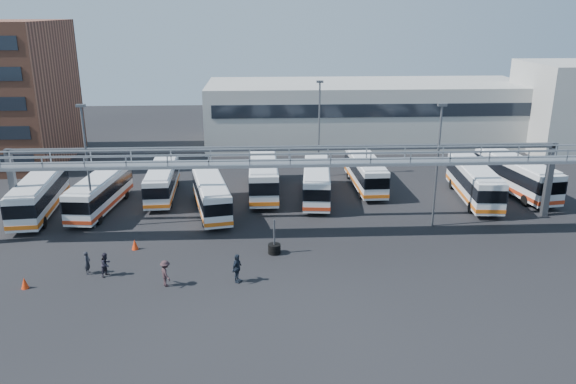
{
  "coord_description": "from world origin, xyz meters",
  "views": [
    {
      "loc": [
        -2.16,
        -35.89,
        17.2
      ],
      "look_at": [
        -0.08,
        6.0,
        3.48
      ],
      "focal_mm": 35.0,
      "sensor_mm": 36.0,
      "label": 1
    }
  ],
  "objects_px": {
    "light_pole_back": "(319,124)",
    "bus_6": "(365,171)",
    "pedestrian_b": "(106,264)",
    "pedestrian_c": "(166,273)",
    "cone_left": "(25,283)",
    "bus_2": "(162,180)",
    "light_pole_mid": "(438,159)",
    "bus_9": "(516,174)",
    "bus_3": "(211,194)",
    "cone_right": "(135,244)",
    "bus_1": "(100,192)",
    "tire_stack": "(274,248)",
    "pedestrian_d": "(237,268)",
    "bus_4": "(263,174)",
    "light_pole_left": "(87,161)",
    "pedestrian_a": "(87,263)",
    "bus_0": "(39,194)",
    "bus_8": "(474,181)",
    "bus_5": "(317,181)"
  },
  "relations": [
    {
      "from": "pedestrian_c",
      "to": "tire_stack",
      "type": "distance_m",
      "value": 8.61
    },
    {
      "from": "bus_2",
      "to": "light_pole_back",
      "type": "bearing_deg",
      "value": 19.27
    },
    {
      "from": "bus_5",
      "to": "bus_9",
      "type": "bearing_deg",
      "value": 7.83
    },
    {
      "from": "pedestrian_d",
      "to": "tire_stack",
      "type": "bearing_deg",
      "value": -6.33
    },
    {
      "from": "pedestrian_a",
      "to": "pedestrian_d",
      "type": "relative_size",
      "value": 0.82
    },
    {
      "from": "bus_3",
      "to": "bus_6",
      "type": "height_order",
      "value": "bus_6"
    },
    {
      "from": "bus_3",
      "to": "bus_4",
      "type": "distance_m",
      "value": 6.98
    },
    {
      "from": "light_pole_mid",
      "to": "bus_9",
      "type": "height_order",
      "value": "light_pole_mid"
    },
    {
      "from": "pedestrian_a",
      "to": "pedestrian_d",
      "type": "bearing_deg",
      "value": -96.27
    },
    {
      "from": "light_pole_left",
      "to": "bus_4",
      "type": "bearing_deg",
      "value": 30.76
    },
    {
      "from": "light_pole_left",
      "to": "pedestrian_a",
      "type": "xyz_separation_m",
      "value": [
        1.94,
        -8.57,
        -4.92
      ]
    },
    {
      "from": "bus_6",
      "to": "tire_stack",
      "type": "relative_size",
      "value": 3.96
    },
    {
      "from": "light_pole_back",
      "to": "cone_right",
      "type": "height_order",
      "value": "light_pole_back"
    },
    {
      "from": "light_pole_mid",
      "to": "bus_5",
      "type": "height_order",
      "value": "light_pole_mid"
    },
    {
      "from": "bus_0",
      "to": "pedestrian_d",
      "type": "xyz_separation_m",
      "value": [
        17.69,
        -13.79,
        -0.86
      ]
    },
    {
      "from": "bus_0",
      "to": "pedestrian_b",
      "type": "distance_m",
      "value": 15.28
    },
    {
      "from": "cone_right",
      "to": "tire_stack",
      "type": "xyz_separation_m",
      "value": [
        10.44,
        -1.28,
        0.05
      ]
    },
    {
      "from": "bus_9",
      "to": "pedestrian_d",
      "type": "distance_m",
      "value": 31.74
    },
    {
      "from": "bus_4",
      "to": "light_pole_left",
      "type": "bearing_deg",
      "value": -149.52
    },
    {
      "from": "bus_0",
      "to": "bus_1",
      "type": "relative_size",
      "value": 1.05
    },
    {
      "from": "pedestrian_d",
      "to": "pedestrian_c",
      "type": "bearing_deg",
      "value": 117.65
    },
    {
      "from": "light_pole_back",
      "to": "pedestrian_d",
      "type": "distance_m",
      "value": 26.0
    },
    {
      "from": "pedestrian_a",
      "to": "light_pole_back",
      "type": "bearing_deg",
      "value": -35.13
    },
    {
      "from": "bus_2",
      "to": "pedestrian_c",
      "type": "bearing_deg",
      "value": -82.97
    },
    {
      "from": "light_pole_left",
      "to": "light_pole_mid",
      "type": "height_order",
      "value": "same"
    },
    {
      "from": "light_pole_mid",
      "to": "pedestrian_a",
      "type": "xyz_separation_m",
      "value": [
        -26.06,
        -7.57,
        -4.92
      ]
    },
    {
      "from": "light_pole_mid",
      "to": "light_pole_back",
      "type": "height_order",
      "value": "same"
    },
    {
      "from": "light_pole_back",
      "to": "bus_6",
      "type": "distance_m",
      "value": 7.3
    },
    {
      "from": "bus_2",
      "to": "pedestrian_b",
      "type": "xyz_separation_m",
      "value": [
        -1.12,
        -16.7,
        -0.85
      ]
    },
    {
      "from": "cone_left",
      "to": "bus_6",
      "type": "bearing_deg",
      "value": 37.98
    },
    {
      "from": "bus_3",
      "to": "cone_right",
      "type": "distance_m",
      "value": 9.4
    },
    {
      "from": "pedestrian_c",
      "to": "bus_4",
      "type": "bearing_deg",
      "value": -47.76
    },
    {
      "from": "pedestrian_c",
      "to": "cone_left",
      "type": "height_order",
      "value": "pedestrian_c"
    },
    {
      "from": "bus_4",
      "to": "bus_9",
      "type": "relative_size",
      "value": 0.99
    },
    {
      "from": "bus_8",
      "to": "pedestrian_d",
      "type": "distance_m",
      "value": 26.64
    },
    {
      "from": "bus_6",
      "to": "pedestrian_a",
      "type": "relative_size",
      "value": 6.49
    },
    {
      "from": "bus_1",
      "to": "cone_right",
      "type": "distance_m",
      "value": 10.12
    },
    {
      "from": "pedestrian_a",
      "to": "bus_8",
      "type": "bearing_deg",
      "value": -62.91
    },
    {
      "from": "bus_6",
      "to": "pedestrian_b",
      "type": "distance_m",
      "value": 28.01
    },
    {
      "from": "bus_9",
      "to": "pedestrian_c",
      "type": "xyz_separation_m",
      "value": [
        -31.03,
        -17.88,
        -1.02
      ]
    },
    {
      "from": "bus_8",
      "to": "light_pole_left",
      "type": "bearing_deg",
      "value": -166.08
    },
    {
      "from": "cone_left",
      "to": "cone_right",
      "type": "height_order",
      "value": "cone_right"
    },
    {
      "from": "pedestrian_a",
      "to": "bus_0",
      "type": "bearing_deg",
      "value": 35.44
    },
    {
      "from": "bus_5",
      "to": "pedestrian_c",
      "type": "distance_m",
      "value": 20.64
    },
    {
      "from": "bus_1",
      "to": "cone_right",
      "type": "bearing_deg",
      "value": -55.26
    },
    {
      "from": "pedestrian_b",
      "to": "pedestrian_c",
      "type": "distance_m",
      "value": 4.57
    },
    {
      "from": "pedestrian_a",
      "to": "bus_6",
      "type": "bearing_deg",
      "value": -47.32
    },
    {
      "from": "pedestrian_c",
      "to": "bus_9",
      "type": "bearing_deg",
      "value": -88.92
    },
    {
      "from": "light_pole_mid",
      "to": "cone_right",
      "type": "distance_m",
      "value": 24.58
    },
    {
      "from": "light_pole_left",
      "to": "bus_3",
      "type": "relative_size",
      "value": 0.98
    }
  ]
}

